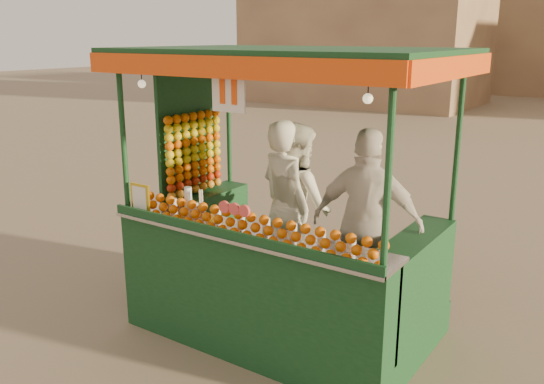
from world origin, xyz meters
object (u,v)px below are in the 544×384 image
Objects in this scene: vendor_middle at (297,205)px; vendor_right at (367,223)px; juice_cart at (273,247)px; vendor_left at (285,205)px.

vendor_right is at bearing -160.20° from vendor_middle.
juice_cart is 0.54m from vendor_left.
juice_cart is at bearing 9.35° from vendor_right.
vendor_right is (0.86, 0.33, 0.32)m from juice_cart.
vendor_middle is at bearing -25.81° from vendor_right.
vendor_middle is at bearing 96.35° from juice_cart.
vendor_right is (0.92, -0.23, 0.03)m from vendor_middle.
juice_cart is 1.73× the size of vendor_right.
juice_cart is 1.74× the size of vendor_left.
vendor_middle is at bearing -96.36° from vendor_left.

